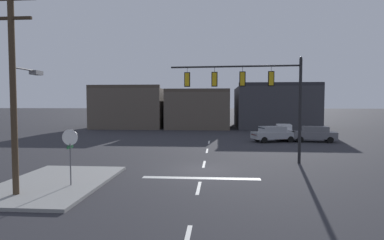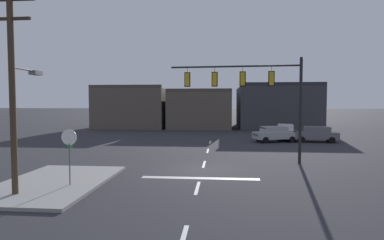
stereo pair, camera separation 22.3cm
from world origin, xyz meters
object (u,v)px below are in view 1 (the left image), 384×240
stop_sign (70,144)px  utility_pole (15,84)px  car_lot_farside (284,131)px  signal_mast_near_side (254,88)px  car_lot_middle (314,134)px  car_lot_nearside (273,134)px

stop_sign → utility_pole: 3.57m
car_lot_farside → signal_mast_near_side: bearing=-108.7°
car_lot_middle → utility_pole: (-18.68, -21.30, 4.04)m
car_lot_nearside → signal_mast_near_side: bearing=-105.8°
car_lot_middle → car_lot_nearside: bearing=-175.0°
signal_mast_near_side → utility_pole: 14.41m
car_lot_middle → utility_pole: size_ratio=0.51×
car_lot_middle → utility_pole: utility_pole is taller
signal_mast_near_side → car_lot_farside: bearing=71.3°
utility_pole → car_lot_farside: bearing=56.1°
stop_sign → car_lot_nearside: bearing=56.6°
signal_mast_near_side → car_lot_farside: signal_mast_near_side is taller
car_lot_middle → stop_sign: bearing=-130.8°
car_lot_nearside → car_lot_farside: same height
car_lot_nearside → utility_pole: bearing=-124.6°
utility_pole → signal_mast_near_side: bearing=39.6°
car_lot_farside → utility_pole: utility_pole is taller
stop_sign → car_lot_middle: bearing=49.2°
stop_sign → car_lot_farside: (14.45, 22.41, -1.29)m
car_lot_middle → car_lot_farside: size_ratio=0.99×
car_lot_nearside → car_lot_middle: same height
car_lot_nearside → car_lot_middle: 4.26m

